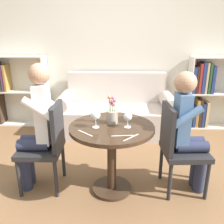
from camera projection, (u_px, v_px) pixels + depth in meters
name	position (u px, v px, depth m)	size (l,w,h in m)	color
ground_plane	(112.00, 189.00, 2.45)	(16.00, 16.00, 0.00)	brown
back_wall	(117.00, 44.00, 3.88)	(5.20, 0.05, 2.70)	beige
round_table	(112.00, 142.00, 2.28)	(0.81, 0.81, 0.71)	#382619
couch	(116.00, 113.00, 3.81)	(1.82, 0.80, 0.92)	beige
bookshelf_left	(11.00, 89.00, 4.05)	(0.99, 0.28, 1.18)	silver
bookshelf_right	(209.00, 94.00, 3.91)	(0.99, 0.28, 1.18)	silver
chair_left	(47.00, 143.00, 2.36)	(0.43, 0.43, 0.90)	#232326
chair_right	(178.00, 145.00, 2.31)	(0.45, 0.45, 0.90)	#232326
person_left	(37.00, 126.00, 2.30)	(0.43, 0.35, 1.28)	#282D47
person_right	(189.00, 130.00, 2.27)	(0.43, 0.36, 1.22)	#282D47
wine_glass_left	(96.00, 116.00, 2.15)	(0.09, 0.09, 0.16)	white
wine_glass_right	(128.00, 117.00, 2.16)	(0.08, 0.08, 0.15)	white
flower_vase	(112.00, 115.00, 2.27)	(0.11, 0.11, 0.28)	#9E9384
knife_left_setting	(122.00, 136.00, 2.01)	(0.19, 0.04, 0.00)	silver
fork_left_setting	(85.00, 133.00, 2.06)	(0.15, 0.14, 0.00)	silver
knife_right_setting	(131.00, 137.00, 1.98)	(0.14, 0.15, 0.00)	silver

